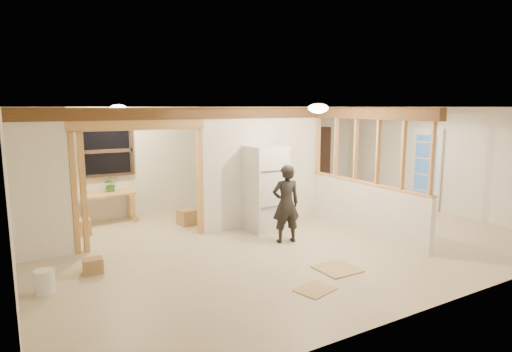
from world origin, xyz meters
TOP-DOWN VIEW (x-y plane):
  - floor at (0.00, 0.00)m, footprint 9.00×6.50m
  - ceiling at (0.00, 0.00)m, footprint 9.00×6.50m
  - wall_back at (0.00, 3.25)m, footprint 9.00×0.01m
  - wall_front at (0.00, -3.25)m, footprint 9.00×0.01m
  - wall_left at (-4.50, 0.00)m, footprint 0.01×6.50m
  - wall_right at (4.50, 0.00)m, footprint 0.01×6.50m
  - partition_left_stub at (-4.05, 1.20)m, footprint 0.90×0.12m
  - partition_center at (0.20, 1.20)m, footprint 2.80×0.12m
  - doorway_frame at (-2.40, 1.20)m, footprint 2.46×0.14m
  - header_beam_back at (-1.00, 1.20)m, footprint 7.00×0.18m
  - header_beam_right at (1.60, -0.40)m, footprint 0.18×3.30m
  - pony_wall at (1.60, -0.40)m, footprint 0.12×3.20m
  - stud_partition at (1.60, -0.40)m, footprint 0.14×3.20m
  - window_back at (-2.60, 3.17)m, footprint 1.12×0.10m
  - french_door at (4.42, 0.40)m, footprint 0.12×0.86m
  - ceiling_dome_main at (0.30, -0.50)m, footprint 0.36×0.36m
  - ceiling_dome_util at (-2.50, 2.30)m, footprint 0.32×0.32m
  - hanging_bulb at (-2.00, 1.60)m, footprint 0.07×0.07m
  - refrigerator at (0.01, 0.79)m, footprint 0.71×0.69m
  - woman at (-0.09, -0.10)m, footprint 0.59×0.45m
  - work_table at (-2.66, 2.94)m, footprint 1.11×0.64m
  - potted_plant at (-2.57, 3.03)m, footprint 0.32×0.28m
  - shop_vac at (-4.20, 2.25)m, footprint 0.50×0.50m
  - bookshelf at (2.96, 3.02)m, footprint 0.97×0.32m
  - bucket at (-4.18, -0.32)m, footprint 0.32×0.32m
  - box_util_a at (-1.23, 1.97)m, footprint 0.43×0.39m
  - box_util_b at (-3.34, 2.28)m, footprint 0.35×0.35m
  - box_front at (-3.49, 0.10)m, footprint 0.30×0.25m
  - floor_panel_near at (-0.18, -1.66)m, footprint 0.60×0.60m
  - floor_panel_far at (-0.95, -2.09)m, footprint 0.59×0.51m

SIDE VIEW (x-z plane):
  - floor at x=0.00m, z-range -0.01..0.00m
  - floor_panel_far at x=-0.95m, z-range 0.00..0.02m
  - floor_panel_near at x=-0.18m, z-range 0.00..0.02m
  - box_front at x=-3.49m, z-range 0.00..0.23m
  - box_util_b at x=-3.34m, z-range 0.00..0.32m
  - box_util_a at x=-1.23m, z-range 0.00..0.33m
  - bucket at x=-4.18m, z-range 0.00..0.33m
  - shop_vac at x=-4.20m, z-range 0.00..0.52m
  - work_table at x=-2.66m, z-range 0.00..0.67m
  - pony_wall at x=1.60m, z-range 0.00..1.00m
  - woman at x=-0.09m, z-range 0.00..1.46m
  - potted_plant at x=-2.57m, z-range 0.67..1.00m
  - refrigerator at x=0.01m, z-range 0.00..1.73m
  - bookshelf at x=2.96m, z-range 0.00..1.95m
  - french_door at x=4.42m, z-range 0.00..2.00m
  - doorway_frame at x=-2.40m, z-range 0.00..2.20m
  - wall_back at x=0.00m, z-range 0.00..2.50m
  - wall_front at x=0.00m, z-range 0.00..2.50m
  - wall_left at x=-4.50m, z-range 0.00..2.50m
  - wall_right at x=4.50m, z-range 0.00..2.50m
  - partition_left_stub at x=-4.05m, z-range 0.00..2.50m
  - partition_center at x=0.20m, z-range 0.00..2.50m
  - window_back at x=-2.60m, z-range 1.00..2.10m
  - stud_partition at x=1.60m, z-range 1.00..2.32m
  - hanging_bulb at x=-2.00m, z-range 2.15..2.22m
  - header_beam_back at x=-1.00m, z-range 2.27..2.49m
  - header_beam_right at x=1.60m, z-range 2.27..2.49m
  - ceiling_dome_main at x=0.30m, z-range 2.40..2.56m
  - ceiling_dome_util at x=-2.50m, z-range 2.41..2.55m
  - ceiling at x=0.00m, z-range 2.50..2.50m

